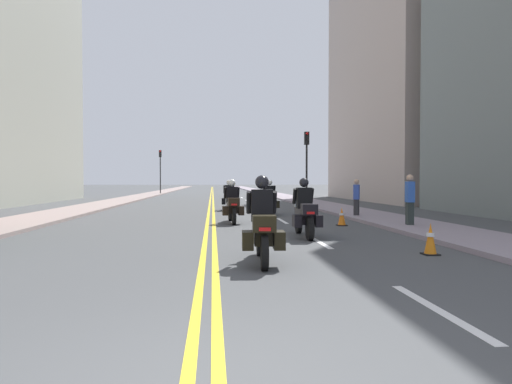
{
  "coord_description": "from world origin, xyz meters",
  "views": [
    {
      "loc": [
        0.08,
        -3.07,
        1.55
      ],
      "look_at": [
        2.13,
        17.94,
        1.02
      ],
      "focal_mm": 31.32,
      "sensor_mm": 36.0,
      "label": 1
    }
  ],
  "objects_px": {
    "motorcycle_0": "(262,228)",
    "traffic_cone_1": "(430,239)",
    "motorcycle_2": "(232,205)",
    "motorcycle_4": "(229,198)",
    "pedestrian_1": "(357,198)",
    "motorcycle_1": "(305,214)",
    "traffic_cone_0": "(342,217)",
    "pedestrian_0": "(410,201)",
    "motorcycle_3": "(270,201)",
    "traffic_light_far": "(160,164)",
    "traffic_light_near": "(307,154)"
  },
  "relations": [
    {
      "from": "motorcycle_0",
      "to": "traffic_cone_0",
      "type": "xyz_separation_m",
      "value": [
        3.52,
        6.78,
        -0.35
      ]
    },
    {
      "from": "motorcycle_1",
      "to": "pedestrian_0",
      "type": "distance_m",
      "value": 4.36
    },
    {
      "from": "pedestrian_0",
      "to": "traffic_cone_1",
      "type": "bearing_deg",
      "value": 166.73
    },
    {
      "from": "motorcycle_2",
      "to": "pedestrian_0",
      "type": "distance_m",
      "value": 6.15
    },
    {
      "from": "motorcycle_4",
      "to": "pedestrian_1",
      "type": "bearing_deg",
      "value": -45.86
    },
    {
      "from": "motorcycle_4",
      "to": "motorcycle_3",
      "type": "bearing_deg",
      "value": -61.78
    },
    {
      "from": "pedestrian_1",
      "to": "traffic_cone_1",
      "type": "bearing_deg",
      "value": -162.56
    },
    {
      "from": "motorcycle_1",
      "to": "motorcycle_2",
      "type": "height_order",
      "value": "motorcycle_1"
    },
    {
      "from": "motorcycle_4",
      "to": "traffic_light_near",
      "type": "height_order",
      "value": "traffic_light_near"
    },
    {
      "from": "pedestrian_0",
      "to": "traffic_cone_0",
      "type": "bearing_deg",
      "value": 68.56
    },
    {
      "from": "traffic_cone_0",
      "to": "traffic_light_far",
      "type": "relative_size",
      "value": 0.12
    },
    {
      "from": "pedestrian_0",
      "to": "motorcycle_3",
      "type": "bearing_deg",
      "value": 38.36
    },
    {
      "from": "traffic_cone_1",
      "to": "pedestrian_1",
      "type": "distance_m",
      "value": 9.33
    },
    {
      "from": "motorcycle_3",
      "to": "traffic_cone_1",
      "type": "height_order",
      "value": "motorcycle_3"
    },
    {
      "from": "motorcycle_2",
      "to": "traffic_cone_1",
      "type": "distance_m",
      "value": 8.33
    },
    {
      "from": "traffic_light_near",
      "to": "motorcycle_0",
      "type": "bearing_deg",
      "value": -104.43
    },
    {
      "from": "motorcycle_0",
      "to": "pedestrian_0",
      "type": "xyz_separation_m",
      "value": [
        5.48,
        5.72,
        0.25
      ]
    },
    {
      "from": "motorcycle_1",
      "to": "traffic_light_near",
      "type": "bearing_deg",
      "value": 78.48
    },
    {
      "from": "traffic_cone_0",
      "to": "traffic_light_near",
      "type": "xyz_separation_m",
      "value": [
        1.4,
        12.35,
        2.88
      ]
    },
    {
      "from": "motorcycle_3",
      "to": "traffic_light_far",
      "type": "bearing_deg",
      "value": 105.19
    },
    {
      "from": "pedestrian_0",
      "to": "motorcycle_0",
      "type": "bearing_deg",
      "value": 143.19
    },
    {
      "from": "motorcycle_1",
      "to": "motorcycle_4",
      "type": "xyz_separation_m",
      "value": [
        -1.65,
        11.62,
        0.01
      ]
    },
    {
      "from": "pedestrian_1",
      "to": "motorcycle_0",
      "type": "bearing_deg",
      "value": 179.2
    },
    {
      "from": "motorcycle_2",
      "to": "pedestrian_1",
      "type": "bearing_deg",
      "value": 16.39
    },
    {
      "from": "traffic_light_near",
      "to": "traffic_cone_0",
      "type": "bearing_deg",
      "value": -96.45
    },
    {
      "from": "motorcycle_0",
      "to": "pedestrian_1",
      "type": "xyz_separation_m",
      "value": [
        5.06,
        9.85,
        0.17
      ]
    },
    {
      "from": "motorcycle_1",
      "to": "pedestrian_0",
      "type": "xyz_separation_m",
      "value": [
        3.89,
        1.95,
        0.26
      ]
    },
    {
      "from": "motorcycle_3",
      "to": "traffic_cone_0",
      "type": "bearing_deg",
      "value": -70.18
    },
    {
      "from": "motorcycle_2",
      "to": "motorcycle_4",
      "type": "height_order",
      "value": "motorcycle_2"
    },
    {
      "from": "traffic_cone_1",
      "to": "traffic_light_far",
      "type": "distance_m",
      "value": 44.73
    },
    {
      "from": "traffic_cone_0",
      "to": "traffic_light_far",
      "type": "xyz_separation_m",
      "value": [
        -10.44,
        37.24,
        3.19
      ]
    },
    {
      "from": "motorcycle_1",
      "to": "traffic_light_near",
      "type": "distance_m",
      "value": 15.92
    },
    {
      "from": "motorcycle_3",
      "to": "pedestrian_0",
      "type": "relative_size",
      "value": 1.22
    },
    {
      "from": "motorcycle_4",
      "to": "traffic_cone_0",
      "type": "distance_m",
      "value": 9.33
    },
    {
      "from": "traffic_cone_0",
      "to": "traffic_light_far",
      "type": "bearing_deg",
      "value": 105.66
    },
    {
      "from": "traffic_cone_1",
      "to": "pedestrian_1",
      "type": "bearing_deg",
      "value": 81.05
    },
    {
      "from": "traffic_cone_0",
      "to": "pedestrian_0",
      "type": "height_order",
      "value": "pedestrian_0"
    },
    {
      "from": "motorcycle_0",
      "to": "traffic_cone_1",
      "type": "xyz_separation_m",
      "value": [
        3.61,
        0.65,
        -0.33
      ]
    },
    {
      "from": "motorcycle_2",
      "to": "motorcycle_4",
      "type": "relative_size",
      "value": 1.02
    },
    {
      "from": "motorcycle_3",
      "to": "traffic_light_near",
      "type": "bearing_deg",
      "value": 65.89
    },
    {
      "from": "motorcycle_1",
      "to": "motorcycle_2",
      "type": "distance_m",
      "value": 4.65
    },
    {
      "from": "motorcycle_2",
      "to": "traffic_cone_1",
      "type": "bearing_deg",
      "value": -65.19
    },
    {
      "from": "motorcycle_1",
      "to": "motorcycle_3",
      "type": "bearing_deg",
      "value": 90.09
    },
    {
      "from": "traffic_cone_1",
      "to": "pedestrian_1",
      "type": "height_order",
      "value": "pedestrian_1"
    },
    {
      "from": "motorcycle_1",
      "to": "motorcycle_4",
      "type": "distance_m",
      "value": 11.73
    },
    {
      "from": "motorcycle_0",
      "to": "traffic_cone_0",
      "type": "height_order",
      "value": "motorcycle_0"
    },
    {
      "from": "motorcycle_2",
      "to": "motorcycle_3",
      "type": "distance_m",
      "value": 4.33
    },
    {
      "from": "traffic_light_near",
      "to": "pedestrian_1",
      "type": "distance_m",
      "value": 9.57
    },
    {
      "from": "motorcycle_1",
      "to": "pedestrian_1",
      "type": "height_order",
      "value": "motorcycle_1"
    },
    {
      "from": "motorcycle_1",
      "to": "pedestrian_1",
      "type": "xyz_separation_m",
      "value": [
        3.47,
        6.08,
        0.19
      ]
    }
  ]
}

